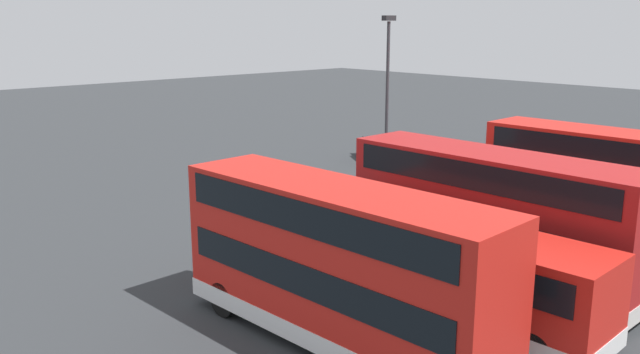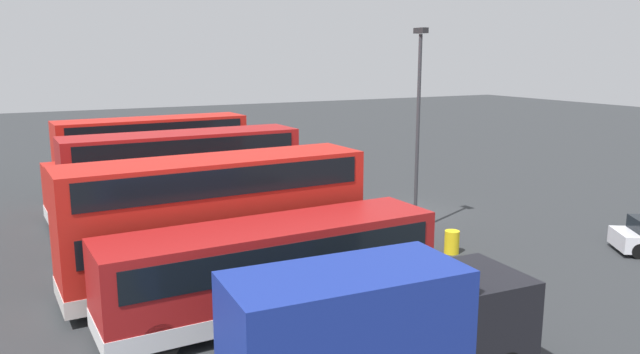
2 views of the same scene
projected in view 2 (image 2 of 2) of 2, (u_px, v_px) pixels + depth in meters
ground_plane at (405, 211)px, 31.81m from camera, size 140.00×140.00×0.00m
bus_single_deck_near_end at (273, 266)px, 18.75m from camera, size 2.90×10.61×2.95m
bus_double_decker_second at (217, 218)px, 21.08m from camera, size 2.93×10.50×4.55m
bus_single_deck_third at (206, 214)px, 24.94m from camera, size 2.62×10.62×2.95m
bus_double_decker_fourth at (184, 179)px, 27.84m from camera, size 2.75×10.54×4.55m
bus_single_deck_fifth at (159, 183)px, 30.79m from camera, size 3.03×10.68×2.95m
bus_double_decker_sixth at (154, 156)px, 34.12m from camera, size 3.06×10.37×4.55m
box_truck_blue at (377, 327)px, 14.40m from camera, size 2.88×7.62×3.20m
lamp_post_tall at (418, 117)px, 27.23m from camera, size 0.70×0.30×9.11m
waste_bin_yellow at (452, 242)px, 24.99m from camera, size 0.60×0.60×0.95m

